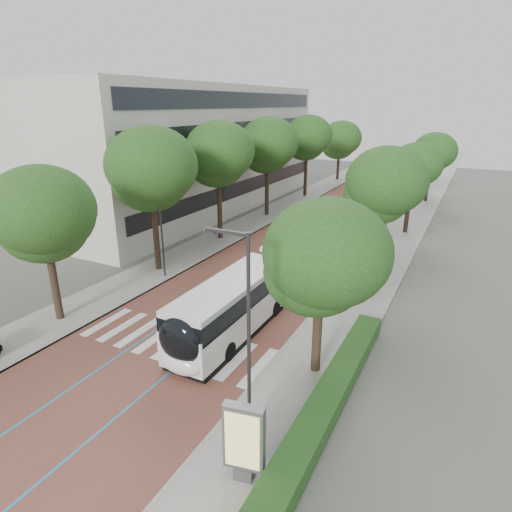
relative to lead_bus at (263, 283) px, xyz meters
The scene contains 20 objects.
ground 7.60m from the lead_bus, 109.35° to the right, with size 160.00×160.00×0.00m, color #51544C.
road 33.13m from the lead_bus, 94.27° to the left, with size 11.00×140.00×0.02m, color brown.
sidewalk_left 34.50m from the lead_bus, 106.80° to the left, with size 4.00×140.00×0.12m, color gray.
sidewalk_right 33.41m from the lead_bus, 81.32° to the left, with size 4.00×140.00×0.12m, color gray.
kerb_left 34.00m from the lead_bus, 103.73° to the left, with size 0.20×140.00×0.14m, color gray.
kerb_right 33.18m from the lead_bus, 84.56° to the left, with size 0.20×140.00×0.14m, color gray.
zebra_crossing 6.61m from the lead_bus, 110.63° to the right, with size 10.55×3.60×0.01m.
lane_line_left 33.28m from the lead_bus, 97.02° to the left, with size 0.12×126.00×0.01m, color teal.
lane_line_right 33.04m from the lead_bus, 91.49° to the left, with size 0.12×126.00×0.01m, color teal.
office_building 30.83m from the lead_bus, 136.26° to the left, with size 18.11×40.00×14.00m.
hedge 9.72m from the lead_bus, 46.54° to the right, with size 1.20×14.00×0.80m, color #163A14.
streetlight_near 11.30m from the lead_bus, 67.43° to the right, with size 1.82×0.20×8.00m.
streetlight_far 15.88m from the lead_bus, 74.50° to the left, with size 1.82×0.20×8.00m.
lamp_post_left 8.97m from the lead_bus, behind, with size 0.14×0.14×8.00m, color #323235.
trees_left 22.49m from the lead_bus, 117.16° to the left, with size 6.48×61.05×10.23m.
trees_right 15.95m from the lead_bus, 70.03° to the left, with size 5.53×47.50×8.98m.
lead_bus is the anchor object (origin of this frame).
bus_queued_0 16.31m from the lead_bus, 89.15° to the left, with size 3.23×12.52×3.20m.
bus_queued_1 28.77m from the lead_bus, 90.86° to the left, with size 2.82×12.45×3.20m.
ad_panel 13.12m from the lead_bus, 66.52° to the right, with size 1.43×0.65×2.88m.
Camera 1 is at (13.15, -14.77, 12.09)m, focal length 30.00 mm.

